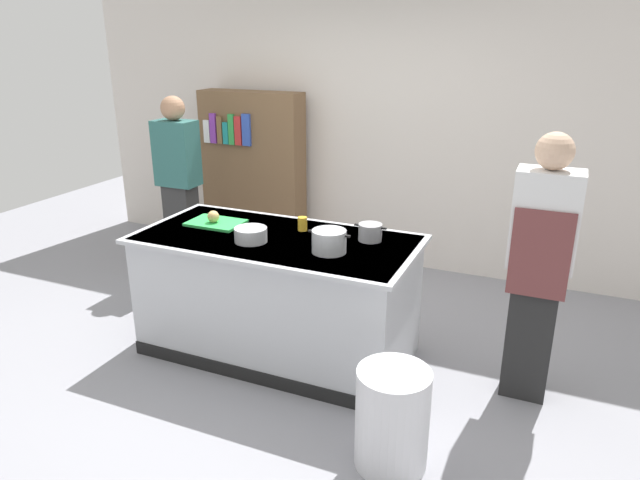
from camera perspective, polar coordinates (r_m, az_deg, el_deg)
ground_plane at (r=4.41m, az=-4.09°, el=-10.82°), size 10.00×10.00×0.00m
back_wall at (r=5.79m, az=5.35°, el=12.31°), size 6.40×0.12×3.00m
counter_island at (r=4.19m, az=-4.25°, el=-5.34°), size 1.98×0.98×0.90m
cutting_board at (r=4.37m, az=-10.27°, el=1.69°), size 0.40×0.28×0.02m
onion at (r=4.34m, az=-10.52°, el=2.29°), size 0.09×0.09×0.09m
stock_pot at (r=3.72m, az=0.90°, el=-0.12°), size 0.29×0.23×0.15m
sauce_pan at (r=3.96m, az=4.99°, el=0.78°), size 0.23×0.16×0.12m
mixing_bowl at (r=3.95m, az=-6.87°, el=0.53°), size 0.23×0.23×0.10m
juice_cup at (r=4.15m, az=-1.75°, el=1.61°), size 0.07×0.07×0.10m
trash_bin at (r=3.26m, az=7.16°, el=-17.13°), size 0.40×0.40×0.58m
person_chef at (r=3.76m, az=20.88°, el=-2.28°), size 0.38×0.25×1.72m
person_guest at (r=5.59m, az=-13.78°, el=5.43°), size 0.38×0.24×1.72m
bookshelf at (r=6.12m, az=-6.63°, el=6.52°), size 1.10×0.31×1.70m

